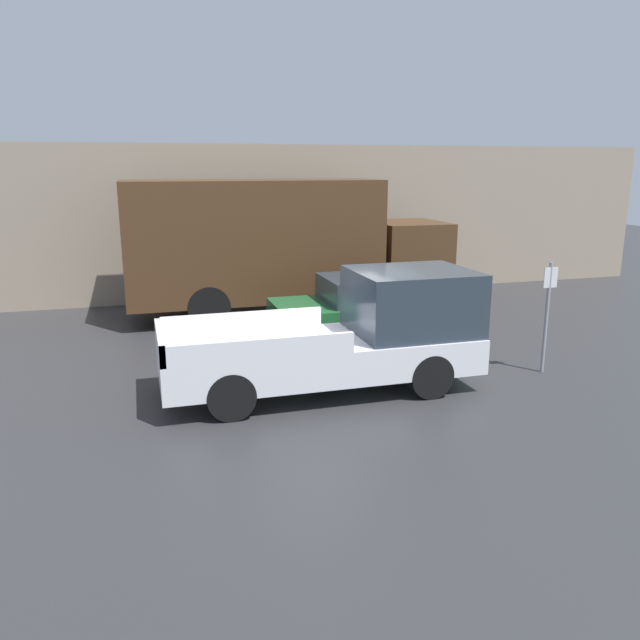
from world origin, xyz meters
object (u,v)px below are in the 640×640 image
Objects in this scene: pickup_truck at (352,335)px; newspaper_box at (165,288)px; car at (373,309)px; parking_sign at (547,311)px; delivery_truck at (278,243)px.

pickup_truck reaches higher than newspaper_box.
car is 3.99m from parking_sign.
pickup_truck is 1.25× the size of car.
delivery_truck is 8.94× the size of newspaper_box.
pickup_truck is at bearing -70.20° from newspaper_box.
newspaper_box is at bearing 144.82° from delivery_truck.
car is 0.51× the size of delivery_truck.
parking_sign is (3.99, -0.25, 0.25)m from pickup_truck.
delivery_truck is 7.66m from parking_sign.
delivery_truck is at bearing 89.99° from pickup_truck.
delivery_truck reaches higher than parking_sign.
parking_sign reaches higher than car.
pickup_truck is 4.01m from parking_sign.
newspaper_box is (-3.02, 2.13, -1.49)m from delivery_truck.
parking_sign is at bearing -58.42° from delivery_truck.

